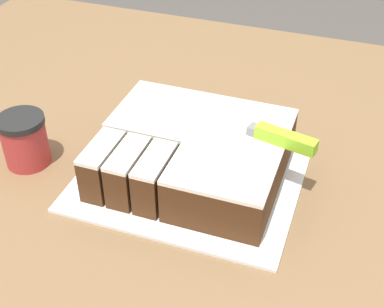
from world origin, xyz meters
name	(u,v)px	position (x,y,z in m)	size (l,w,h in m)	color
countertop	(176,299)	(0.00, 0.00, 0.47)	(1.40, 1.10, 0.94)	brown
cake_board	(192,174)	(0.07, -0.08, 0.95)	(0.37, 0.33, 0.01)	white
cake	(194,153)	(0.07, -0.08, 0.99)	(0.30, 0.26, 0.08)	#472814
knife	(272,135)	(0.20, -0.05, 1.04)	(0.26, 0.08, 0.02)	silver
coffee_cup	(25,140)	(-0.22, -0.14, 0.99)	(0.08, 0.08, 0.09)	#B23333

